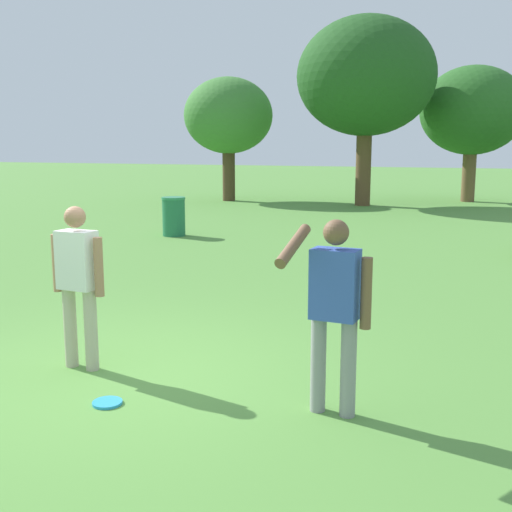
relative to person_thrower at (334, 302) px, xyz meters
The scene contains 8 objects.
ground_plane 2.38m from the person_thrower, behind, with size 120.00×120.00×0.00m, color #568E3D.
person_thrower is the anchor object (origin of this frame).
person_catcher 2.64m from the person_thrower, behind, with size 0.61×0.24×1.64m.
frisbee 2.16m from the person_thrower, 163.89° to the right, with size 0.26×0.26×0.03m, color #2D9EDB.
trash_can_beside_table 10.84m from the person_thrower, 126.16° to the left, with size 0.59×0.59×0.96m.
tree_tall_left 20.67m from the person_thrower, 116.72° to the left, with size 3.51×3.51×4.86m.
tree_broad_center 19.10m from the person_thrower, 101.66° to the left, with size 4.99×4.99×6.78m.
tree_far_right 21.66m from the person_thrower, 90.69° to the left, with size 4.02×4.02×5.25m.
Camera 1 is at (3.44, -4.91, 2.22)m, focal length 44.17 mm.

